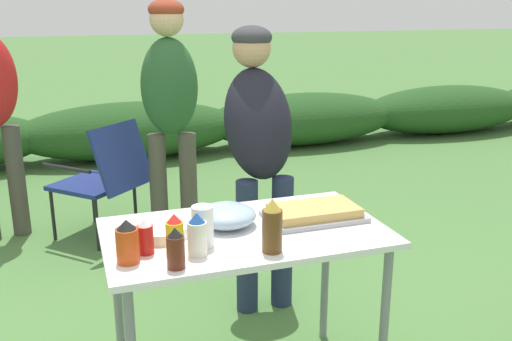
% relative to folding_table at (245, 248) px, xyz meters
% --- Properties ---
extents(shrub_hedge, '(14.40, 0.90, 0.60)m').
position_rel_folding_table_xyz_m(shrub_hedge, '(0.00, 4.08, -0.36)').
color(shrub_hedge, '#234C1E').
rests_on(shrub_hedge, ground).
extents(folding_table, '(1.10, 0.64, 0.74)m').
position_rel_folding_table_xyz_m(folding_table, '(0.00, 0.00, 0.00)').
color(folding_table, white).
rests_on(folding_table, ground).
extents(food_tray, '(0.40, 0.24, 0.06)m').
position_rel_folding_table_xyz_m(food_tray, '(0.31, 0.02, 0.10)').
color(food_tray, '#9E9EA3').
rests_on(food_tray, folding_table).
extents(plate_stack, '(0.22, 0.22, 0.04)m').
position_rel_folding_table_xyz_m(plate_stack, '(-0.33, 0.04, 0.10)').
color(plate_stack, white).
rests_on(plate_stack, folding_table).
extents(mixing_bowl, '(0.24, 0.24, 0.09)m').
position_rel_folding_table_xyz_m(mixing_bowl, '(-0.06, 0.07, 0.12)').
color(mixing_bowl, '#99B2CC').
rests_on(mixing_bowl, folding_table).
extents(paper_cup_stack, '(0.08, 0.08, 0.15)m').
position_rel_folding_table_xyz_m(paper_cup_stack, '(-0.19, -0.10, 0.15)').
color(paper_cup_stack, white).
rests_on(paper_cup_stack, folding_table).
extents(mayo_bottle, '(0.07, 0.07, 0.16)m').
position_rel_folding_table_xyz_m(mayo_bottle, '(-0.23, -0.17, 0.15)').
color(mayo_bottle, silver).
rests_on(mayo_bottle, folding_table).
extents(bbq_sauce_bottle, '(0.06, 0.06, 0.15)m').
position_rel_folding_table_xyz_m(bbq_sauce_bottle, '(-0.32, -0.25, 0.15)').
color(bbq_sauce_bottle, '#562314').
rests_on(bbq_sauce_bottle, folding_table).
extents(hot_sauce_bottle, '(0.08, 0.08, 0.16)m').
position_rel_folding_table_xyz_m(hot_sauce_bottle, '(-0.47, -0.15, 0.15)').
color(hot_sauce_bottle, '#CC4214').
rests_on(hot_sauce_bottle, folding_table).
extents(beer_bottle, '(0.07, 0.07, 0.20)m').
position_rel_folding_table_xyz_m(beer_bottle, '(0.03, -0.22, 0.17)').
color(beer_bottle, brown).
rests_on(beer_bottle, folding_table).
extents(ketchup_bottle, '(0.06, 0.06, 0.14)m').
position_rel_folding_table_xyz_m(ketchup_bottle, '(-0.40, -0.10, 0.14)').
color(ketchup_bottle, red).
rests_on(ketchup_bottle, folding_table).
extents(mustard_bottle, '(0.06, 0.06, 0.15)m').
position_rel_folding_table_xyz_m(mustard_bottle, '(-0.30, -0.12, 0.15)').
color(mustard_bottle, yellow).
rests_on(mustard_bottle, folding_table).
extents(standing_person_in_dark_puffer, '(0.36, 0.46, 1.49)m').
position_rel_folding_table_xyz_m(standing_person_in_dark_puffer, '(0.31, 0.75, 0.26)').
color(standing_person_in_dark_puffer, '#232D4C').
rests_on(standing_person_in_dark_puffer, ground).
extents(standing_person_in_navy_coat, '(0.41, 0.33, 1.63)m').
position_rel_folding_table_xyz_m(standing_person_in_navy_coat, '(0.02, 1.65, 0.34)').
color(standing_person_in_navy_coat, '#4C473D').
rests_on(standing_person_in_navy_coat, ground).
extents(camp_chair_green_behind_table, '(0.74, 0.74, 0.83)m').
position_rel_folding_table_xyz_m(camp_chair_green_behind_table, '(-0.42, 1.89, -0.20)').
color(camp_chair_green_behind_table, navy).
rests_on(camp_chair_green_behind_table, ground).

